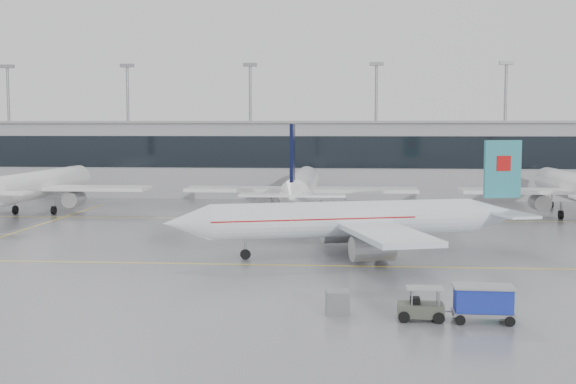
# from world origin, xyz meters

# --- Properties ---
(ground) EXTENTS (320.00, 320.00, 0.00)m
(ground) POSITION_xyz_m (0.00, 0.00, 0.00)
(ground) COLOR gray
(ground) RESTS_ON ground
(taxi_line_main) EXTENTS (120.00, 0.25, 0.01)m
(taxi_line_main) POSITION_xyz_m (0.00, 0.00, 0.01)
(taxi_line_main) COLOR yellow
(taxi_line_main) RESTS_ON ground
(taxi_line_north) EXTENTS (120.00, 0.25, 0.01)m
(taxi_line_north) POSITION_xyz_m (0.00, 30.00, 0.01)
(taxi_line_north) COLOR yellow
(taxi_line_north) RESTS_ON ground
(taxi_line_cross) EXTENTS (0.25, 60.00, 0.01)m
(taxi_line_cross) POSITION_xyz_m (-30.00, 15.00, 0.01)
(taxi_line_cross) COLOR yellow
(taxi_line_cross) RESTS_ON ground
(terminal) EXTENTS (180.00, 15.00, 12.00)m
(terminal) POSITION_xyz_m (0.00, 62.00, 6.00)
(terminal) COLOR #959598
(terminal) RESTS_ON ground
(terminal_glass) EXTENTS (180.00, 0.20, 5.00)m
(terminal_glass) POSITION_xyz_m (0.00, 54.45, 7.50)
(terminal_glass) COLOR black
(terminal_glass) RESTS_ON ground
(terminal_roof) EXTENTS (182.00, 16.00, 0.40)m
(terminal_roof) POSITION_xyz_m (0.00, 62.00, 12.20)
(terminal_roof) COLOR gray
(terminal_roof) RESTS_ON ground
(light_masts) EXTENTS (156.40, 1.00, 22.60)m
(light_masts) POSITION_xyz_m (0.00, 68.00, 13.34)
(light_masts) COLOR gray
(light_masts) RESTS_ON ground
(air_canada_jet) EXTENTS (32.92, 26.14, 10.19)m
(air_canada_jet) POSITION_xyz_m (6.86, 5.15, 3.19)
(air_canada_jet) COLOR white
(air_canada_jet) RESTS_ON ground
(parked_jet_b) EXTENTS (29.64, 36.96, 11.72)m
(parked_jet_b) POSITION_xyz_m (-35.00, 33.69, 3.71)
(parked_jet_b) COLOR white
(parked_jet_b) RESTS_ON ground
(parked_jet_c) EXTENTS (29.64, 36.96, 11.72)m
(parked_jet_c) POSITION_xyz_m (-0.00, 33.69, 3.71)
(parked_jet_c) COLOR white
(parked_jet_c) RESTS_ON ground
(baggage_tug) EXTENTS (4.04, 1.75, 1.95)m
(baggage_tug) POSITION_xyz_m (10.07, -16.40, 0.69)
(baggage_tug) COLOR #43483C
(baggage_tug) RESTS_ON ground
(baggage_cart) EXTENTS (3.54, 2.05, 2.15)m
(baggage_cart) POSITION_xyz_m (13.67, -16.50, 1.26)
(baggage_cart) COLOR gray
(baggage_cart) RESTS_ON ground
(gse_unit) EXTENTS (1.52, 1.43, 1.42)m
(gse_unit) POSITION_xyz_m (5.16, -15.34, 0.71)
(gse_unit) COLOR slate
(gse_unit) RESTS_ON ground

